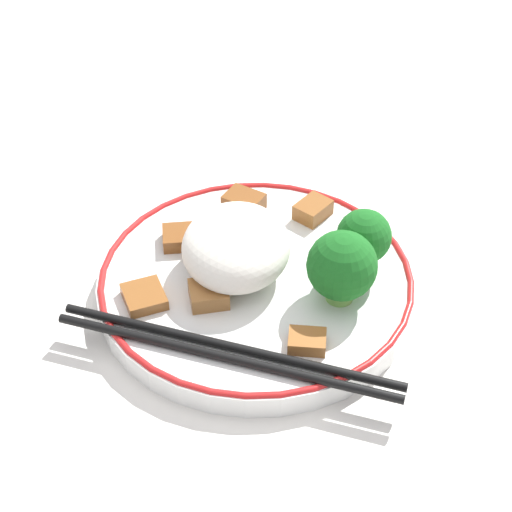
{
  "coord_description": "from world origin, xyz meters",
  "views": [
    {
      "loc": [
        0.46,
        0.03,
        0.44
      ],
      "look_at": [
        0.0,
        0.0,
        0.04
      ],
      "focal_mm": 60.0,
      "sensor_mm": 36.0,
      "label": 1
    }
  ],
  "objects_px": {
    "plate": "(256,283)",
    "broccoli_back_center": "(364,238)",
    "chopsticks": "(227,352)",
    "broccoli_back_left": "(342,267)"
  },
  "relations": [
    {
      "from": "plate",
      "to": "broccoli_back_center",
      "type": "relative_size",
      "value": 4.44
    },
    {
      "from": "broccoli_back_center",
      "to": "plate",
      "type": "bearing_deg",
      "value": -81.57
    },
    {
      "from": "broccoli_back_center",
      "to": "chopsticks",
      "type": "relative_size",
      "value": 0.22
    },
    {
      "from": "broccoli_back_left",
      "to": "chopsticks",
      "type": "relative_size",
      "value": 0.24
    },
    {
      "from": "broccoli_back_left",
      "to": "broccoli_back_center",
      "type": "xyz_separation_m",
      "value": [
        -0.03,
        0.02,
        0.0
      ]
    },
    {
      "from": "plate",
      "to": "broccoli_back_center",
      "type": "distance_m",
      "value": 0.09
    },
    {
      "from": "broccoli_back_left",
      "to": "broccoli_back_center",
      "type": "bearing_deg",
      "value": 152.09
    },
    {
      "from": "plate",
      "to": "broccoli_back_left",
      "type": "bearing_deg",
      "value": 72.48
    },
    {
      "from": "plate",
      "to": "broccoli_back_center",
      "type": "xyz_separation_m",
      "value": [
        -0.01,
        0.08,
        0.04
      ]
    },
    {
      "from": "broccoli_back_left",
      "to": "chopsticks",
      "type": "bearing_deg",
      "value": -51.77
    }
  ]
}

